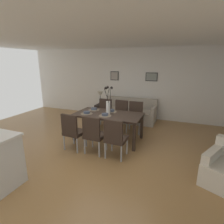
{
  "coord_description": "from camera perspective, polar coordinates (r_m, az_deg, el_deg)",
  "views": [
    {
      "loc": [
        1.74,
        -3.44,
        2.07
      ],
      "look_at": [
        0.05,
        0.82,
        0.8
      ],
      "focal_mm": 28.8,
      "sensor_mm": 36.0,
      "label": 1
    }
  ],
  "objects": [
    {
      "name": "framed_picture_center",
      "position": [
        6.73,
        12.44,
        10.84
      ],
      "size": [
        0.43,
        0.03,
        0.3
      ],
      "color": "black"
    },
    {
      "name": "placemat_far_right",
      "position": [
        5.03,
        -0.27,
        0.11
      ],
      "size": [
        0.32,
        0.32,
        0.01
      ],
      "primitive_type": "cylinder",
      "color": "#7F705B",
      "rests_on": "dining_table"
    },
    {
      "name": "dining_chair_mid_left",
      "position": [
        3.95,
        0.99,
        -7.8
      ],
      "size": [
        0.45,
        0.45,
        0.92
      ],
      "color": "#33261E",
      "rests_on": "ground"
    },
    {
      "name": "table_lamp",
      "position": [
        6.79,
        -3.75,
        5.4
      ],
      "size": [
        0.22,
        0.22,
        0.51
      ],
      "color": "#4C4C51",
      "rests_on": "side_table"
    },
    {
      "name": "dining_table",
      "position": [
        4.86,
        -1.21,
        -1.4
      ],
      "size": [
        1.8,
        0.95,
        0.74
      ],
      "color": "#33261E",
      "rests_on": "ground"
    },
    {
      "name": "bowl_far_right",
      "position": [
        5.02,
        -0.27,
        0.52
      ],
      "size": [
        0.17,
        0.17,
        0.07
      ],
      "color": "#475166",
      "rests_on": "dining_table"
    },
    {
      "name": "placemat_near_left",
      "position": [
        4.88,
        -8.04,
        -0.49
      ],
      "size": [
        0.32,
        0.32,
        0.01
      ],
      "primitive_type": "cylinder",
      "color": "#7F705B",
      "rests_on": "dining_table"
    },
    {
      "name": "dining_chair_mid_right",
      "position": [
        5.53,
        7.3,
        -1.07
      ],
      "size": [
        0.46,
        0.46,
        0.92
      ],
      "color": "#33261E",
      "rests_on": "ground"
    },
    {
      "name": "placemat_far_left",
      "position": [
        4.65,
        -2.23,
        -1.17
      ],
      "size": [
        0.32,
        0.32,
        0.01
      ],
      "primitive_type": "cylinder",
      "color": "#7F705B",
      "rests_on": "dining_table"
    },
    {
      "name": "bowl_near_left",
      "position": [
        4.87,
        -8.05,
        -0.07
      ],
      "size": [
        0.17,
        0.17,
        0.07
      ],
      "color": "#475166",
      "rests_on": "dining_table"
    },
    {
      "name": "placemat_near_right",
      "position": [
        5.24,
        -5.75,
        0.69
      ],
      "size": [
        0.32,
        0.32,
        0.01
      ],
      "primitive_type": "cylinder",
      "color": "#7F705B",
      "rests_on": "dining_table"
    },
    {
      "name": "framed_picture_left",
      "position": [
        7.1,
        0.8,
        11.41
      ],
      "size": [
        0.32,
        0.03,
        0.34
      ],
      "color": "black"
    },
    {
      "name": "dining_chair_near_left",
      "position": [
        4.42,
        -12.38,
        -5.6
      ],
      "size": [
        0.47,
        0.47,
        0.92
      ],
      "color": "#33261E",
      "rests_on": "ground"
    },
    {
      "name": "dining_chair_near_right",
      "position": [
        5.89,
        -2.51,
        0.06
      ],
      "size": [
        0.44,
        0.44,
        0.92
      ],
      "color": "#33261E",
      "rests_on": "ground"
    },
    {
      "name": "side_table",
      "position": [
        6.93,
        -3.66,
        0.24
      ],
      "size": [
        0.36,
        0.36,
        0.52
      ],
      "primitive_type": "cube",
      "color": "black",
      "rests_on": "ground"
    },
    {
      "name": "dining_chair_far_right",
      "position": [
        5.7,
        2.62,
        -0.46
      ],
      "size": [
        0.47,
        0.47,
        0.92
      ],
      "color": "#33261E",
      "rests_on": "ground"
    },
    {
      "name": "ground_plane",
      "position": [
        4.37,
        -4.68,
        -12.86
      ],
      "size": [
        9.0,
        9.0,
        0.0
      ],
      "primitive_type": "plane",
      "color": "olive"
    },
    {
      "name": "bowl_far_left",
      "position": [
        4.64,
        -2.24,
        -0.73
      ],
      "size": [
        0.17,
        0.17,
        0.07
      ],
      "color": "#475166",
      "rests_on": "dining_table"
    },
    {
      "name": "bowl_near_right",
      "position": [
        5.24,
        -5.76,
        1.08
      ],
      "size": [
        0.17,
        0.17,
        0.07
      ],
      "color": "#475166",
      "rests_on": "dining_table"
    },
    {
      "name": "sofa",
      "position": [
        6.63,
        5.36,
        -0.32
      ],
      "size": [
        1.93,
        0.84,
        0.8
      ],
      "color": "#A89E8E",
      "rests_on": "ground"
    },
    {
      "name": "centerpiece_vase",
      "position": [
        4.77,
        -1.22,
        2.74
      ],
      "size": [
        0.21,
        0.23,
        0.73
      ],
      "color": "white",
      "rests_on": "dining_table"
    },
    {
      "name": "dining_chair_far_left",
      "position": [
        4.16,
        -5.81,
        -6.65
      ],
      "size": [
        0.45,
        0.45,
        0.92
      ],
      "color": "#33261E",
      "rests_on": "ground"
    },
    {
      "name": "ceiling_panel",
      "position": [
        4.26,
        -2.93,
        23.11
      ],
      "size": [
        9.0,
        7.2,
        0.08
      ],
      "primitive_type": "cube",
      "color": "white"
    },
    {
      "name": "back_wall_panel",
      "position": [
        6.96,
        7.13,
        8.94
      ],
      "size": [
        9.0,
        0.1,
        2.6
      ],
      "primitive_type": "cube",
      "color": "silver",
      "rests_on": "ground"
    }
  ]
}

